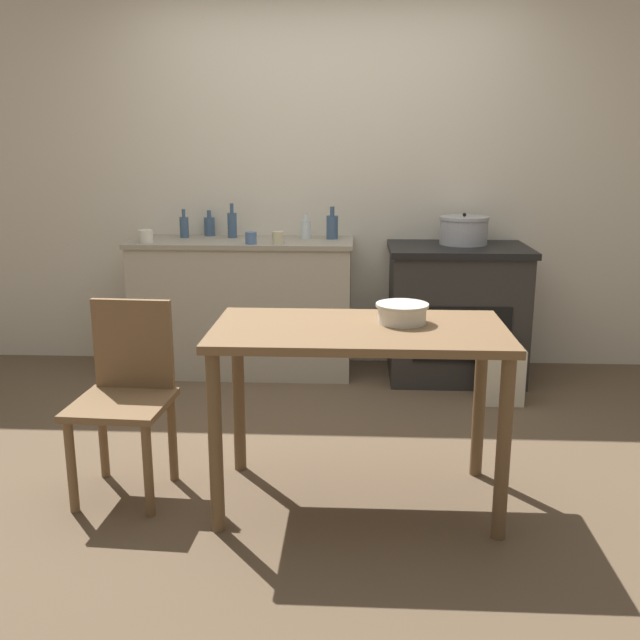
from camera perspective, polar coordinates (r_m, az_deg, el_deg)
name	(u,v)px	position (r m, az deg, el deg)	size (l,w,h in m)	color
ground_plane	(316,449)	(3.69, -0.31, -10.29)	(14.00, 14.00, 0.00)	brown
wall_back	(329,180)	(4.95, 0.74, 11.16)	(8.00, 0.07, 2.55)	beige
counter_cabinet	(244,306)	(4.82, -6.11, 1.11)	(1.46, 0.56, 0.90)	#B2A893
stove	(456,312)	(4.76, 10.80, 0.64)	(0.89, 0.66, 0.87)	#2D2B28
work_table	(359,354)	(2.96, 3.13, -2.73)	(1.21, 0.65, 0.78)	brown
chair	(126,392)	(3.24, -15.24, -5.57)	(0.42, 0.42, 0.85)	brown
flour_sack	(500,375)	(4.40, 14.23, -4.29)	(0.26, 0.18, 0.34)	beige
stock_pot	(464,230)	(4.76, 11.42, 7.05)	(0.32, 0.32, 0.20)	#A8A8AD
mixing_bowl_large	(402,312)	(3.00, 6.58, 0.64)	(0.22, 0.22, 0.08)	silver
bottle_far_left	(209,226)	(4.98, -8.83, 7.45)	(0.07, 0.07, 0.17)	#3D5675
bottle_left	(332,226)	(4.75, 0.98, 7.49)	(0.08, 0.08, 0.21)	#3D5675
bottle_mid_left	(184,227)	(4.90, -10.81, 7.35)	(0.06, 0.06, 0.19)	#3D5675
bottle_center_left	(306,229)	(4.79, -1.15, 7.31)	(0.07, 0.07, 0.16)	silver
bottle_center	(232,224)	(4.85, -7.04, 7.59)	(0.06, 0.06, 0.23)	#3D5675
cup_center_right	(278,238)	(4.53, -3.38, 6.60)	(0.07, 0.07, 0.08)	beige
cup_mid_right	(146,236)	(4.71, -13.76, 6.53)	(0.09, 0.09, 0.08)	silver
cup_right	(251,238)	(4.53, -5.55, 6.55)	(0.07, 0.07, 0.08)	#4C6B99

